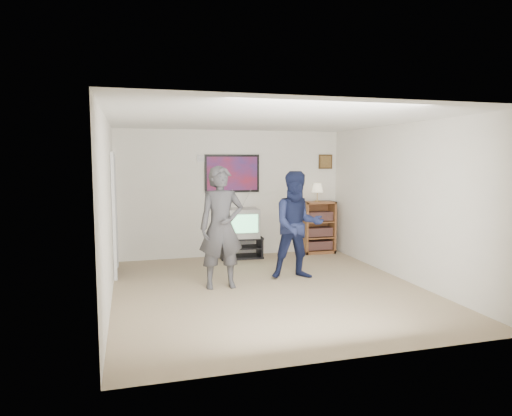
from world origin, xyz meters
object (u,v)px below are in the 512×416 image
bookshelf (318,227)px  person_tall (221,227)px  person_short (298,225)px  crt_television (241,223)px  media_stand (241,247)px

bookshelf → person_tall: size_ratio=0.58×
bookshelf → person_short: bearing=-122.5°
bookshelf → person_short: size_ratio=0.61×
bookshelf → crt_television: bearing=-178.3°
crt_television → person_tall: (-0.78, -1.94, 0.22)m
media_stand → bookshelf: bearing=3.6°
bookshelf → person_tall: 3.16m
media_stand → person_short: size_ratio=0.48×
bookshelf → person_short: 2.15m
media_stand → crt_television: size_ratio=1.28×
person_short → media_stand: bearing=114.1°
person_short → bookshelf: bearing=64.8°
crt_television → person_tall: 2.10m
bookshelf → person_short: person_short is taller
media_stand → person_short: person_short is taller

